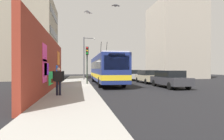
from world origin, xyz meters
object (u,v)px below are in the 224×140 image
city_bus (106,68)px  pedestrian_near_wall (58,79)px  traffic_light (87,59)px  parked_car_dark_gray (170,79)px  parked_car_silver (133,75)px  parked_car_champagne (148,76)px  street_lamp (85,55)px

city_bus → pedestrian_near_wall: city_bus is taller
traffic_light → parked_car_dark_gray: bearing=-116.2°
parked_car_silver → traffic_light: (-7.41, 7.35, 1.95)m
parked_car_silver → pedestrian_near_wall: 17.75m
parked_car_dark_gray → parked_car_champagne: bearing=-0.0°
city_bus → street_lamp: size_ratio=1.89×
pedestrian_near_wall → traffic_light: (7.64, -2.06, 1.67)m
parked_car_silver → pedestrian_near_wall: size_ratio=2.76×
pedestrian_near_wall → city_bus: bearing=-25.2°
pedestrian_near_wall → street_lamp: bearing=-7.7°
parked_car_champagne → street_lamp: street_lamp is taller
city_bus → pedestrian_near_wall: (-8.94, 4.21, -0.67)m
parked_car_dark_gray → parked_car_silver: size_ratio=1.02×
parked_car_silver → traffic_light: size_ratio=1.17×
city_bus → parked_car_champagne: bearing=-85.5°
pedestrian_near_wall → street_lamp: (15.97, -2.16, 2.70)m
parked_car_silver → traffic_light: bearing=135.2°
pedestrian_near_wall → street_lamp: size_ratio=0.26×
city_bus → street_lamp: street_lamp is taller
parked_car_dark_gray → parked_car_champagne: size_ratio=1.01×
city_bus → pedestrian_near_wall: bearing=154.8°
traffic_light → street_lamp: bearing=-0.7°
pedestrian_near_wall → traffic_light: bearing=-15.1°
parked_car_dark_gray → traffic_light: 8.42m
traffic_light → parked_car_silver: bearing=-44.8°
pedestrian_near_wall → traffic_light: traffic_light is taller
parked_car_champagne → street_lamp: size_ratio=0.72×
parked_car_champagne → traffic_light: size_ratio=1.18×
parked_car_silver → traffic_light: 10.62m
traffic_light → street_lamp: size_ratio=0.61×
parked_car_silver → parked_car_dark_gray: bearing=180.0°
parked_car_dark_gray → traffic_light: (3.62, 7.35, 1.95)m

